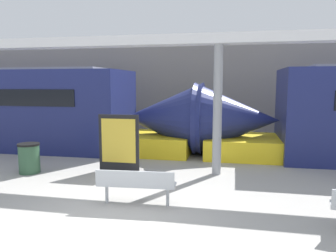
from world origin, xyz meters
TOP-DOWN VIEW (x-y plane):
  - ground_plane at (0.00, 0.00)m, footprint 60.00×60.00m
  - station_wall at (0.00, 10.77)m, footprint 56.00×0.20m
  - bench_near at (0.20, 1.01)m, footprint 1.70×0.55m
  - trash_bin at (-3.62, 2.88)m, footprint 0.62×0.62m
  - poster_board at (-1.09, 3.51)m, footprint 1.22×0.07m
  - support_column_near at (1.74, 3.84)m, footprint 0.25×0.25m
  - canopy_beam at (1.74, 3.84)m, footprint 28.00×0.60m

SIDE VIEW (x-z plane):
  - ground_plane at x=0.00m, z-range 0.00..0.00m
  - trash_bin at x=-3.62m, z-range 0.00..0.88m
  - bench_near at x=0.20m, z-range 0.10..0.89m
  - poster_board at x=-1.09m, z-range 0.01..1.71m
  - support_column_near at x=1.74m, z-range 0.00..3.67m
  - station_wall at x=0.00m, z-range 0.00..5.00m
  - canopy_beam at x=1.74m, z-range 3.67..3.95m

